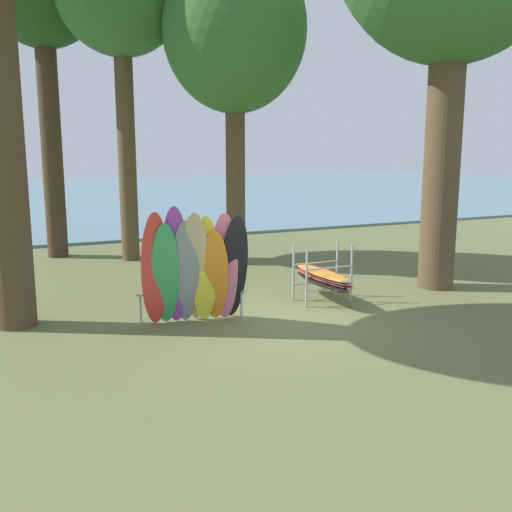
{
  "coord_description": "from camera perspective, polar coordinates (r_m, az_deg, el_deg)",
  "views": [
    {
      "loc": [
        -4.96,
        -9.91,
        3.41
      ],
      "look_at": [
        -0.08,
        1.19,
        1.1
      ],
      "focal_mm": 41.86,
      "sensor_mm": 36.0,
      "label": 1
    }
  ],
  "objects": [
    {
      "name": "ground_plane",
      "position": [
        11.59,
        2.75,
        -6.34
      ],
      "size": [
        80.0,
        80.0,
        0.0
      ],
      "primitive_type": "plane",
      "color": "#60663D"
    },
    {
      "name": "leaning_board_pile",
      "position": [
        11.26,
        -5.85,
        -1.36
      ],
      "size": [
        2.09,
        1.11,
        2.31
      ],
      "color": "red",
      "rests_on": "ground"
    },
    {
      "name": "lake_water",
      "position": [
        38.97,
        -16.39,
        5.41
      ],
      "size": [
        80.0,
        36.0,
        0.1
      ],
      "primitive_type": "cube",
      "color": "slate",
      "rests_on": "ground"
    },
    {
      "name": "board_storage_rack",
      "position": [
        13.04,
        6.43,
        -2.07
      ],
      "size": [
        1.15,
        2.11,
        1.25
      ],
      "color": "#9EA0A5",
      "rests_on": "ground"
    },
    {
      "name": "tree_far_left_back",
      "position": [
        17.05,
        -2.05,
        20.65
      ],
      "size": [
        3.88,
        3.88,
        8.65
      ],
      "color": "brown",
      "rests_on": "ground"
    }
  ]
}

